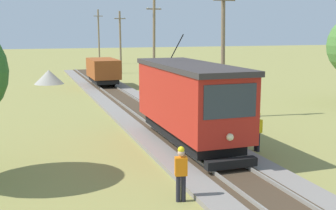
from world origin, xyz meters
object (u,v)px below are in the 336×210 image
(freight_car, at_px, (103,71))
(track_worker, at_px, (181,171))
(utility_pole_mid, at_px, (223,50))
(utility_pole_distant, at_px, (120,42))
(gravel_pile, at_px, (49,77))
(utility_pole_horizon, at_px, (99,36))
(red_tram, at_px, (189,100))
(utility_pole_far, at_px, (154,43))
(second_worker, at_px, (257,129))

(freight_car, xyz_separation_m, track_worker, (-2.54, -27.45, -0.57))
(freight_car, bearing_deg, utility_pole_mid, -74.92)
(utility_pole_distant, xyz_separation_m, track_worker, (-6.90, -39.54, -2.88))
(utility_pole_mid, height_order, gravel_pile, utility_pole_mid)
(freight_car, relative_size, utility_pole_mid, 0.65)
(utility_pole_horizon, distance_m, track_worker, 55.55)
(freight_car, xyz_separation_m, utility_pole_distant, (4.36, 12.09, 2.31))
(utility_pole_mid, bearing_deg, red_tram, -128.22)
(utility_pole_far, relative_size, second_worker, 4.55)
(gravel_pile, bearing_deg, utility_pole_horizon, 68.90)
(freight_car, bearing_deg, red_tram, -89.99)
(freight_car, distance_m, second_worker, 23.48)
(utility_pole_far, xyz_separation_m, second_worker, (-1.76, -21.28, -3.17))
(freight_car, distance_m, gravel_pile, 6.29)
(second_worker, bearing_deg, utility_pole_horizon, 77.99)
(gravel_pile, bearing_deg, utility_pole_distant, 41.42)
(red_tram, distance_m, freight_car, 21.73)
(utility_pole_horizon, bearing_deg, second_worker, -91.98)
(utility_pole_mid, relative_size, second_worker, 4.48)
(utility_pole_distant, distance_m, track_worker, 40.24)
(utility_pole_far, bearing_deg, gravel_pile, 145.86)
(red_tram, xyz_separation_m, utility_pole_horizon, (4.36, 49.28, 2.11))
(gravel_pile, xyz_separation_m, track_worker, (2.15, -31.55, 0.29))
(utility_pole_far, distance_m, gravel_pile, 11.48)
(track_worker, xyz_separation_m, second_worker, (5.14, 4.13, 0.00))
(second_worker, bearing_deg, gravel_pile, 94.87)
(utility_pole_horizon, bearing_deg, utility_pole_far, -90.00)
(red_tram, distance_m, utility_pole_mid, 7.29)
(utility_pole_distant, relative_size, second_worker, 4.23)
(utility_pole_far, height_order, utility_pole_distant, utility_pole_far)
(freight_car, height_order, utility_pole_horizon, utility_pole_horizon)
(red_tram, bearing_deg, freight_car, 90.01)
(gravel_pile, relative_size, track_worker, 1.62)
(second_worker, bearing_deg, red_tram, 138.19)
(red_tram, relative_size, gravel_pile, 2.96)
(red_tram, height_order, utility_pole_far, utility_pole_far)
(utility_pole_far, relative_size, utility_pole_distant, 1.08)
(freight_car, relative_size, track_worker, 2.91)
(freight_car, distance_m, utility_pole_far, 5.47)
(utility_pole_far, distance_m, track_worker, 26.52)
(freight_car, xyz_separation_m, utility_pole_horizon, (4.36, 27.56, 2.75))
(utility_pole_distant, bearing_deg, red_tram, -97.34)
(utility_pole_mid, xyz_separation_m, utility_pole_horizon, (0.00, 43.75, 0.21))
(freight_car, distance_m, utility_pole_horizon, 28.04)
(second_worker, bearing_deg, track_worker, -151.29)
(utility_pole_mid, height_order, track_worker, utility_pole_mid)
(track_worker, bearing_deg, utility_pole_mid, 161.52)
(utility_pole_far, height_order, second_worker, utility_pole_far)
(utility_pole_distant, bearing_deg, second_worker, -92.84)
(utility_pole_horizon, height_order, second_worker, utility_pole_horizon)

